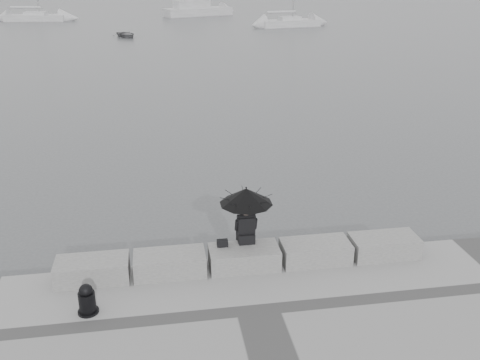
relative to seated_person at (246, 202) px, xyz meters
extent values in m
plane|color=#4B4D50|center=(-0.09, 0.16, -2.02)|extent=(360.00, 360.00, 0.00)
cube|color=slate|center=(-3.49, -0.29, -1.27)|extent=(1.60, 0.80, 0.50)
cube|color=slate|center=(-1.79, -0.29, -1.27)|extent=(1.60, 0.80, 0.50)
cube|color=slate|center=(-0.09, -0.29, -1.27)|extent=(1.60, 0.80, 0.50)
cube|color=slate|center=(1.61, -0.29, -1.27)|extent=(1.60, 0.80, 0.50)
cube|color=slate|center=(3.31, -0.29, -1.27)|extent=(1.60, 0.80, 0.50)
sphere|color=#726056|center=(0.00, 0.02, -0.24)|extent=(0.21, 0.21, 0.21)
cylinder|color=black|center=(0.00, 0.01, -0.17)|extent=(0.02, 0.02, 1.00)
cone|color=black|center=(0.00, 0.01, 0.15)|extent=(1.23, 1.23, 0.37)
sphere|color=black|center=(0.00, 0.01, 0.35)|extent=(0.04, 0.04, 0.04)
cube|color=black|center=(-0.57, -0.12, -0.94)|extent=(0.25, 0.14, 0.16)
cylinder|color=black|center=(-3.48, -1.52, -1.49)|extent=(0.42, 0.42, 0.06)
cylinder|color=black|center=(-3.48, -1.52, -1.28)|extent=(0.34, 0.34, 0.47)
sphere|color=black|center=(-3.48, -1.52, -0.99)|extent=(0.27, 0.27, 0.27)
cube|color=silver|center=(-16.84, 66.12, -1.67)|extent=(8.14, 3.54, 0.90)
cube|color=silver|center=(-16.84, 66.12, -1.07)|extent=(2.96, 1.99, 0.50)
cylinder|color=#949497|center=(-16.84, 66.12, -0.42)|extent=(4.40, 0.76, 0.10)
cube|color=silver|center=(14.59, 53.94, -1.67)|extent=(7.53, 3.70, 0.90)
cube|color=silver|center=(14.59, 53.94, -1.07)|extent=(2.78, 2.04, 0.50)
cylinder|color=#949497|center=(14.59, 53.94, -0.42)|extent=(4.00, 0.85, 0.10)
cube|color=silver|center=(5.06, 70.38, -1.52)|extent=(10.39, 6.38, 1.20)
cube|color=silver|center=(5.06, 70.38, -0.42)|extent=(5.50, 3.93, 1.20)
imported|color=gray|center=(-4.47, 47.00, -1.75)|extent=(3.40, 2.73, 0.53)
camera|label=1|loc=(-1.90, -10.86, 5.01)|focal=40.00mm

